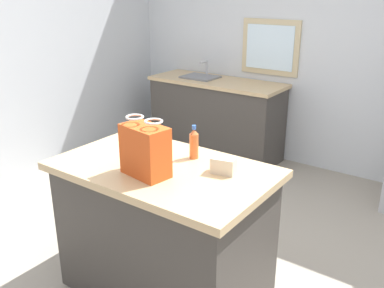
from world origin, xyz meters
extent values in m
plane|color=#9E9384|center=(0.00, 0.00, 0.00)|extent=(6.17, 6.17, 0.00)
cube|color=silver|center=(0.00, 2.30, 1.38)|extent=(5.14, 0.10, 2.76)
cube|color=#CCB78C|center=(-0.75, 2.24, 1.28)|extent=(0.68, 0.04, 0.60)
cube|color=white|center=(-0.75, 2.22, 1.28)|extent=(0.56, 0.02, 0.48)
cube|color=#423D38|center=(-0.18, -0.35, 0.43)|extent=(1.23, 0.72, 0.86)
cube|color=tan|center=(-0.18, -0.35, 0.88)|extent=(1.31, 0.80, 0.05)
cube|color=#423D38|center=(-1.26, 1.94, 0.43)|extent=(1.54, 0.55, 0.86)
cube|color=tan|center=(-1.26, 1.94, 0.88)|extent=(1.58, 0.59, 0.04)
cube|color=slate|center=(-1.49, 1.94, 0.85)|extent=(0.40, 0.32, 0.14)
cylinder|color=#B7B7BC|center=(-1.49, 2.08, 0.99)|extent=(0.03, 0.03, 0.18)
cylinder|color=#B7B7BC|center=(-1.49, 2.01, 1.07)|extent=(0.02, 0.14, 0.02)
cube|color=#DB511E|center=(-0.17, -0.50, 1.05)|extent=(0.29, 0.20, 0.29)
torus|color=white|center=(-0.24, -0.50, 1.23)|extent=(0.12, 0.12, 0.01)
torus|color=white|center=(-0.11, -0.50, 1.23)|extent=(0.12, 0.12, 0.01)
cube|color=beige|center=(0.17, -0.23, 0.95)|extent=(0.15, 0.12, 0.09)
cylinder|color=#C66633|center=(-0.10, -0.14, 0.98)|extent=(0.06, 0.06, 0.16)
cone|color=#C66633|center=(-0.10, -0.14, 1.08)|extent=(0.05, 0.05, 0.03)
cylinder|color=blue|center=(-0.10, -0.14, 1.10)|extent=(0.03, 0.03, 0.02)
camera|label=1|loc=(1.33, -2.15, 1.91)|focal=39.85mm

